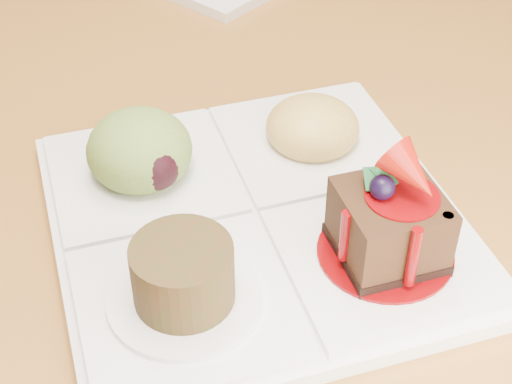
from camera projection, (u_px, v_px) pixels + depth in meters
dining_table at (167, 106)px, 0.82m from camera, size 1.00×1.80×0.75m
chair_right at (480, 48)px, 1.29m from camera, size 0.46×0.46×0.87m
sampler_plate at (251, 202)px, 0.57m from camera, size 0.37×0.37×0.11m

